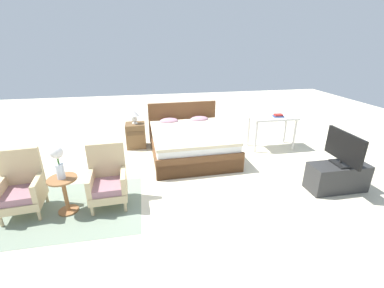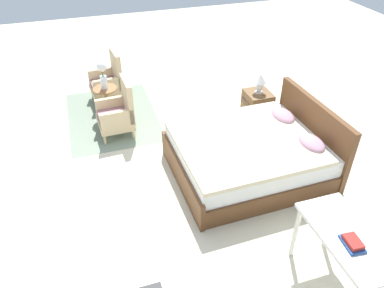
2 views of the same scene
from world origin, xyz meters
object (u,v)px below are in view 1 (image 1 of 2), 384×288
armchair_by_window_right (108,181)px  tv_stand (337,177)px  flower_vase (58,159)px  book_stack (278,116)px  armchair_by_window_left (22,189)px  table_lamp (134,114)px  vanity_desk (273,121)px  tv_flatscreen (344,148)px  side_table (65,191)px  nightstand (136,135)px  bed (190,141)px

armchair_by_window_right → tv_stand: 3.71m
flower_vase → book_stack: flower_vase is taller
armchair_by_window_left → flower_vase: 0.76m
table_lamp → tv_stand: (3.32, -2.54, -0.56)m
vanity_desk → book_stack: (0.10, -0.04, 0.14)m
armchair_by_window_right → vanity_desk: bearing=25.4°
tv_flatscreen → vanity_desk: tv_flatscreen is taller
armchair_by_window_right → tv_stand: armchair_by_window_right is taller
side_table → table_lamp: (0.96, 2.36, 0.44)m
nightstand → flower_vase: bearing=-112.0°
flower_vase → tv_flatscreen: 4.28m
table_lamp → tv_stand: size_ratio=0.34×
bed → vanity_desk: bearing=1.1°
armchair_by_window_left → table_lamp: armchair_by_window_left is taller
flower_vase → armchair_by_window_left: bearing=168.9°
armchair_by_window_right → table_lamp: 2.31m
table_lamp → armchair_by_window_left: bearing=-124.6°
armchair_by_window_left → book_stack: (4.74, 1.60, 0.40)m
tv_flatscreen → book_stack: size_ratio=3.34×
flower_vase → tv_flatscreen: (4.28, -0.18, -0.10)m
flower_vase → side_table: bearing=90.0°
tv_flatscreen → vanity_desk: size_ratio=0.78×
nightstand → table_lamp: 0.50m
nightstand → vanity_desk: 3.17m
armchair_by_window_right → bed: bearing=46.2°
bed → nightstand: (-1.17, 0.64, -0.01)m
bed → book_stack: (2.02, -0.01, 0.48)m
nightstand → table_lamp: size_ratio=1.74×
flower_vase → nightstand: size_ratio=0.83×
tv_stand → armchair_by_window_right: bearing=175.5°
armchair_by_window_left → flower_vase: bearing=-11.1°
side_table → nightstand: (0.96, 2.36, -0.06)m
side_table → nightstand: nightstand is taller
armchair_by_window_left → armchair_by_window_right: size_ratio=1.00×
side_table → tv_stand: 4.28m
tv_stand → book_stack: 1.97m
nightstand → tv_flatscreen: (3.32, -2.54, 0.46)m
flower_vase → vanity_desk: (4.05, 1.76, -0.21)m
bed → vanity_desk: size_ratio=1.98×
armchair_by_window_right → side_table: bearing=-168.8°
tv_flatscreen → book_stack: tv_flatscreen is taller
side_table → tv_flatscreen: tv_flatscreen is taller
bed → armchair_by_window_left: (-2.72, -1.60, 0.08)m
flower_vase → tv_flatscreen: flower_vase is taller
bed → tv_stand: 2.87m
armchair_by_window_left → side_table: 0.61m
book_stack → flower_vase: bearing=-157.6°
tv_stand → tv_flatscreen: bearing=-1.8°
side_table → vanity_desk: (4.05, 1.76, 0.29)m
bed → tv_flatscreen: 2.90m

